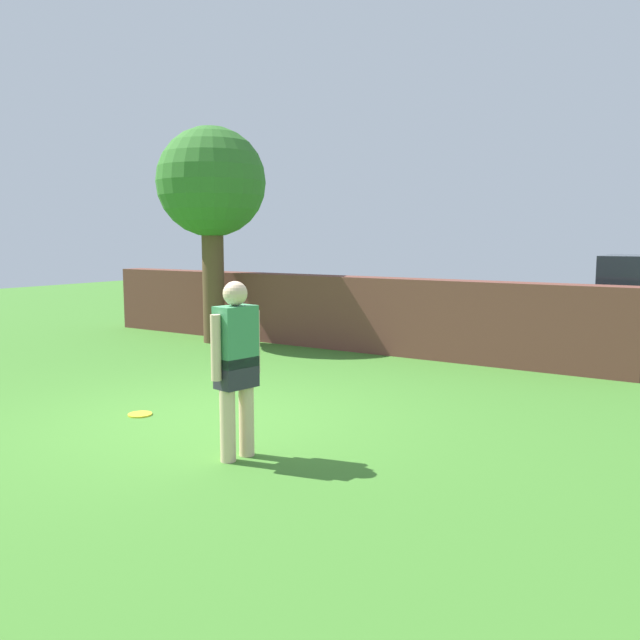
{
  "coord_description": "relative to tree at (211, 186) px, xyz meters",
  "views": [
    {
      "loc": [
        4.89,
        -5.28,
        1.99
      ],
      "look_at": [
        0.56,
        1.39,
        1.0
      ],
      "focal_mm": 36.71,
      "sensor_mm": 36.0,
      "label": 1
    }
  ],
  "objects": [
    {
      "name": "person",
      "position": [
        4.76,
        -4.95,
        -2.07
      ],
      "size": [
        0.28,
        0.53,
        1.62
      ],
      "rotation": [
        0.0,
        0.0,
        1.39
      ],
      "color": "beige",
      "rests_on": "ground"
    },
    {
      "name": "frisbee_yellow",
      "position": [
        2.88,
        -4.43,
        -2.96
      ],
      "size": [
        0.27,
        0.27,
        0.02
      ],
      "primitive_type": "cylinder",
      "color": "yellow",
      "rests_on": "ground"
    },
    {
      "name": "brick_wall",
      "position": [
        2.14,
        0.72,
        -2.31
      ],
      "size": [
        10.54,
        0.5,
        1.32
      ],
      "primitive_type": "cube",
      "color": "brown",
      "rests_on": "ground"
    },
    {
      "name": "tree",
      "position": [
        0.0,
        0.0,
        0.0
      ],
      "size": [
        2.06,
        2.06,
        4.08
      ],
      "color": "brown",
      "rests_on": "ground"
    },
    {
      "name": "ground_plane",
      "position": [
        3.64,
        -4.1,
        -2.97
      ],
      "size": [
        40.0,
        40.0,
        0.0
      ],
      "primitive_type": "plane",
      "color": "#3D7528"
    }
  ]
}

